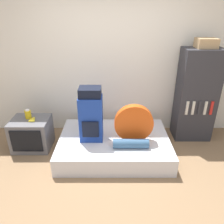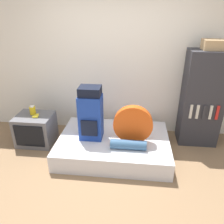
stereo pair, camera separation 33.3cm
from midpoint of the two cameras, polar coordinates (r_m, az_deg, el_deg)
ground_plane at (r=3.04m, az=-4.15°, el=-20.04°), size 16.00×16.00×0.00m
wall_back at (r=3.93m, az=-3.14°, el=12.67°), size 8.00×0.05×2.60m
bed at (r=3.62m, az=-2.20°, el=-8.57°), size 1.76×1.24×0.29m
backpack at (r=3.35m, az=-8.45°, el=-0.87°), size 0.35×0.32×0.85m
tent_bag at (r=3.32m, az=2.77°, el=-3.02°), size 0.59×0.12×0.59m
sleeping_roll at (r=3.26m, az=1.91°, el=-8.32°), size 0.53×0.14×0.14m
television at (r=3.98m, az=-22.58°, el=-5.32°), size 0.61×0.52×0.52m
canister at (r=3.89m, az=-23.50°, el=-0.60°), size 0.10×0.10×0.15m
banana_bunch at (r=3.82m, az=-22.48°, el=-1.87°), size 0.12×0.16×0.03m
bookshelf at (r=3.98m, az=18.82°, el=3.99°), size 0.64×0.44×1.60m
cardboard_box at (r=3.79m, az=20.96°, el=16.46°), size 0.31×0.26×0.15m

